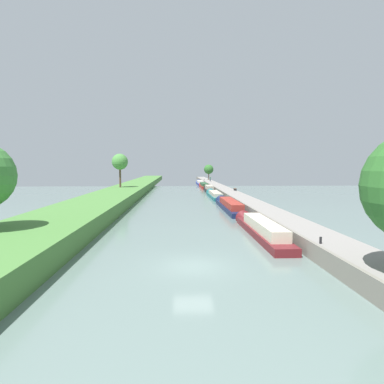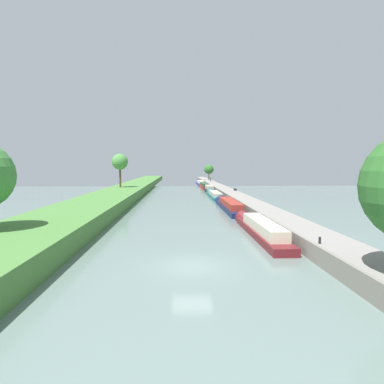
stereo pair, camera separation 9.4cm
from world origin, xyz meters
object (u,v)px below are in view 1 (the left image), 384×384
narrowboat_teal (214,195)px  narrowboat_red (204,186)px  narrowboat_navy (229,205)px  narrowboat_blue (200,183)px  narrowboat_maroon (260,228)px  person_walking (210,179)px  narrowboat_black (209,189)px  park_bench (235,189)px  mooring_bollard_near (321,240)px  mooring_bollard_far (204,180)px

narrowboat_teal → narrowboat_red: narrowboat_red is taller
narrowboat_navy → narrowboat_blue: bearing=90.0°
narrowboat_maroon → narrowboat_navy: 17.32m
narrowboat_blue → person_walking: size_ratio=8.09×
narrowboat_red → person_walking: 14.36m
narrowboat_black → narrowboat_blue: (-0.17, 28.88, -0.06)m
narrowboat_blue → park_bench: 41.62m
mooring_bollard_near → mooring_bollard_far: bearing=90.0°
park_bench → narrowboat_blue: bearing=96.1°
narrowboat_blue → mooring_bollard_near: size_ratio=29.84×
narrowboat_navy → narrowboat_teal: bearing=90.2°
person_walking → mooring_bollard_near: bearing=-91.0°
narrowboat_navy → narrowboat_blue: 61.16m
narrowboat_teal → mooring_bollard_near: mooring_bollard_near is taller
narrowboat_black → mooring_bollard_far: bearing=87.1°
narrowboat_black → park_bench: park_bench is taller
narrowboat_teal → person_walking: (3.44, 41.69, 1.55)m
mooring_bollard_near → mooring_bollard_far: same height
mooring_bollard_near → park_bench: bearing=86.8°
narrowboat_navy → person_walking: bearing=86.8°
narrowboat_navy → narrowboat_teal: size_ratio=1.10×
narrowboat_blue → person_walking: (3.33, -1.39, 1.47)m
mooring_bollard_far → narrowboat_teal: bearing=-92.4°
narrowboat_blue → park_bench: park_bench is taller
mooring_bollard_far → park_bench: size_ratio=0.30×
park_bench → person_walking: bearing=91.6°
narrowboat_teal → narrowboat_blue: (0.10, 43.09, 0.08)m
narrowboat_black → park_bench: bearing=-71.2°
narrowboat_navy → person_walking: size_ratio=10.23×
person_walking → mooring_bollard_far: (-1.41, 6.89, -0.65)m
person_walking → mooring_bollard_near: size_ratio=3.69×
narrowboat_navy → narrowboat_red: 45.88m
narrowboat_teal → park_bench: 4.94m
narrowboat_teal → park_bench: bearing=20.7°
narrowboat_teal → narrowboat_red: 27.80m
mooring_bollard_near → narrowboat_black: bearing=91.7°
narrowboat_blue → narrowboat_maroon: bearing=-90.0°
mooring_bollard_near → park_bench: 45.32m
narrowboat_maroon → narrowboat_blue: 78.49m
narrowboat_maroon → narrowboat_black: size_ratio=1.45×
narrowboat_navy → person_walking: person_walking is taller
mooring_bollard_far → park_bench: (2.50, -46.87, 0.12)m
narrowboat_navy → park_bench: size_ratio=11.32×
narrowboat_teal → narrowboat_black: bearing=88.9°
narrowboat_black → mooring_bollard_near: bearing=-88.3°
narrowboat_navy → narrowboat_teal: 18.08m
narrowboat_maroon → narrowboat_red: size_ratio=1.02×
narrowboat_maroon → narrowboat_red: narrowboat_maroon is taller
narrowboat_teal → mooring_bollard_far: (2.02, 48.58, 0.90)m
narrowboat_black → person_walking: person_walking is taller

